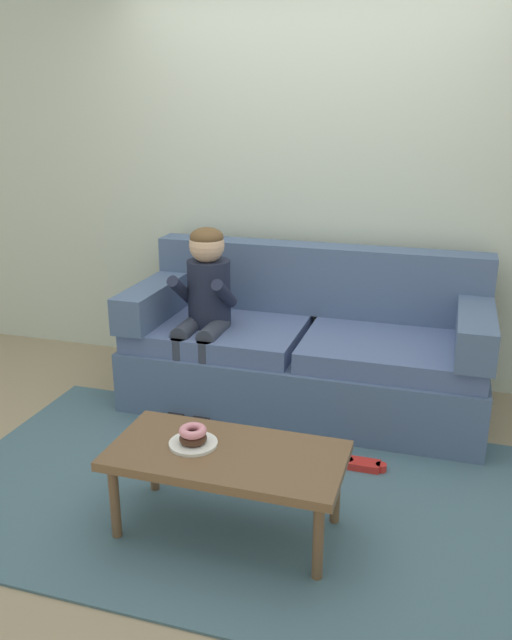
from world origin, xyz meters
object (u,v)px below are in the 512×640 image
Objects in this scene: couch at (306,351)px; donut at (193,438)px; coffee_table at (227,461)px; toy_controller at (364,466)px; person_child at (205,301)px.

couch is 17.71× the size of donut.
toy_controller is (0.51, 0.67, -0.33)m from coffee_table.
toy_controller is at bearing -56.09° from couch.
donut is 0.53× the size of toy_controller.
donut is at bearing -97.88° from couch.
person_child reaches higher than toy_controller.
couch is 9.40× the size of toy_controller.
person_child is (-0.58, -0.21, 0.33)m from couch.
person_child is 4.87× the size of toy_controller.
donut reaches higher than toy_controller.
coffee_table is 4.42× the size of toy_controller.
donut is 1.02m from toy_controller.
coffee_table is 8.32× the size of donut.
toy_controller is (0.47, -0.70, -0.32)m from couch.
coffee_table reaches higher than toy_controller.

